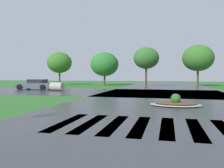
{
  "coord_description": "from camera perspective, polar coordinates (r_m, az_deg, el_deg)",
  "views": [
    {
      "loc": [
        0.47,
        -2.76,
        1.75
      ],
      "look_at": [
        -2.33,
        8.75,
        1.27
      ],
      "focal_mm": 37.28,
      "sensor_mm": 36.0,
      "label": 1
    }
  ],
  "objects": [
    {
      "name": "background_treeline",
      "position": [
        35.69,
        14.25,
        5.59
      ],
      "size": [
        42.26,
        6.15,
        6.09
      ],
      "color": "#4C3823",
      "rests_on": "ground"
    },
    {
      "name": "asphalt_roadway",
      "position": [
        12.89,
        11.51,
        -5.52
      ],
      "size": [
        11.56,
        80.0,
        0.01
      ],
      "primitive_type": "cube",
      "color": "#35353A",
      "rests_on": "ground"
    },
    {
      "name": "crosswalk_stripes",
      "position": [
        8.09,
        10.17,
        -10.18
      ],
      "size": [
        6.75,
        3.38,
        0.01
      ],
      "color": "white",
      "rests_on": "ground"
    },
    {
      "name": "car_silver_hatch",
      "position": [
        28.75,
        -18.2,
        -0.16
      ],
      "size": [
        4.33,
        2.37,
        1.2
      ],
      "rotation": [
        0.0,
        0.0,
        3.2
      ],
      "color": "#4C545B",
      "rests_on": "ground"
    },
    {
      "name": "median_island",
      "position": [
        13.62,
        15.35,
        -4.57
      ],
      "size": [
        2.86,
        2.01,
        0.68
      ],
      "color": "#9E9B93",
      "rests_on": "ground"
    },
    {
      "name": "asphalt_cross_road",
      "position": [
        22.57,
        12.45,
        -2.18
      ],
      "size": [
        90.0,
        10.41,
        0.01
      ],
      "primitive_type": "cube",
      "color": "#35353A",
      "rests_on": "ground"
    },
    {
      "name": "drainage_pipe_stack",
      "position": [
        25.97,
        -13.35,
        -0.62
      ],
      "size": [
        1.49,
        1.02,
        0.9
      ],
      "color": "#9E9B93",
      "rests_on": "ground"
    }
  ]
}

